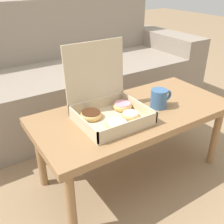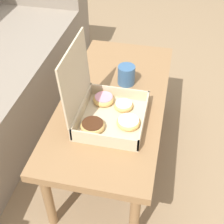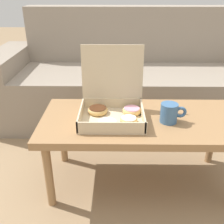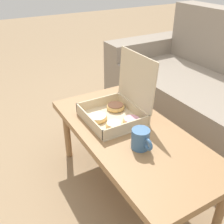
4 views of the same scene
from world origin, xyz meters
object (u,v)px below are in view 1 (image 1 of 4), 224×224
at_px(couch, 66,80).
at_px(coffee_table, 134,118).
at_px(pastry_box, 109,107).
at_px(coffee_mug, 159,98).

relative_size(couch, coffee_table, 2.13).
relative_size(coffee_table, pastry_box, 2.99).
relative_size(couch, coffee_mug, 17.15).
bearing_deg(coffee_mug, couch, 98.22).
bearing_deg(coffee_table, couch, 90.00).
xyz_separation_m(couch, coffee_mug, (0.14, -0.96, 0.17)).
relative_size(pastry_box, coffee_mug, 2.69).
height_order(coffee_table, coffee_mug, coffee_mug).
distance_m(couch, coffee_table, 0.93).
bearing_deg(coffee_mug, pastry_box, 170.50).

